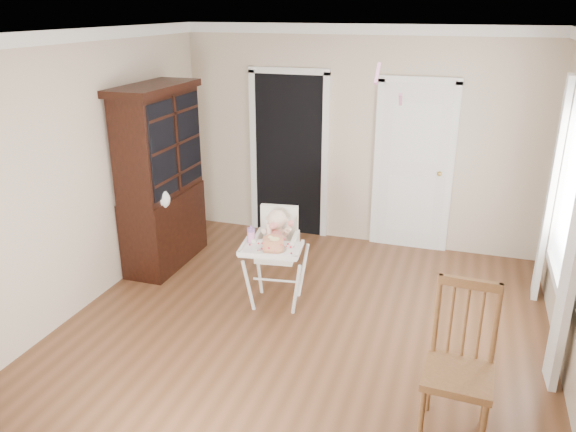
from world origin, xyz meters
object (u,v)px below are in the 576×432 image
(cake, at_px, (273,244))
(sippy_cup, at_px, (251,235))
(high_chair, at_px, (276,246))
(dining_chair, at_px, (459,369))
(china_cabinet, at_px, (161,178))

(cake, distance_m, sippy_cup, 0.29)
(high_chair, relative_size, dining_chair, 0.90)
(high_chair, height_order, cake, high_chair)
(dining_chair, bearing_deg, high_chair, 145.77)
(cake, bearing_deg, dining_chair, -32.41)
(cake, relative_size, dining_chair, 0.23)
(sippy_cup, bearing_deg, high_chair, 36.67)
(cake, bearing_deg, high_chair, 103.29)
(high_chair, xyz_separation_m, sippy_cup, (-0.21, -0.15, 0.16))
(high_chair, bearing_deg, cake, -84.56)
(sippy_cup, distance_m, dining_chair, 2.39)
(sippy_cup, xyz_separation_m, dining_chair, (2.03, -1.22, -0.26))
(dining_chair, bearing_deg, china_cabinet, 153.40)
(high_chair, xyz_separation_m, china_cabinet, (-1.58, 0.54, 0.41))
(cake, xyz_separation_m, dining_chair, (1.76, -1.12, -0.24))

